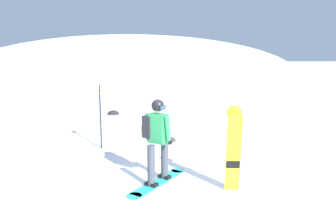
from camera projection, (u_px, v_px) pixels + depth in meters
name	position (u px, v px, depth m)	size (l,w,h in m)	color
ground_plane	(167.00, 184.00, 6.50)	(300.00, 300.00, 0.00)	white
ridge_peak_main	(131.00, 77.00, 39.69)	(39.37, 35.44, 10.02)	white
snowboarder_main	(157.00, 139.00, 6.44)	(1.07, 1.62, 1.71)	#23B7A3
spare_snowboard	(233.00, 149.00, 6.03)	(0.28, 0.21, 1.65)	yellow
piste_marker_near	(100.00, 111.00, 8.85)	(0.20, 0.20, 1.84)	black
rock_dark	(170.00, 141.00, 9.79)	(0.36, 0.31, 0.25)	#383333
rock_mid	(113.00, 114.00, 14.24)	(0.52, 0.44, 0.36)	#282628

